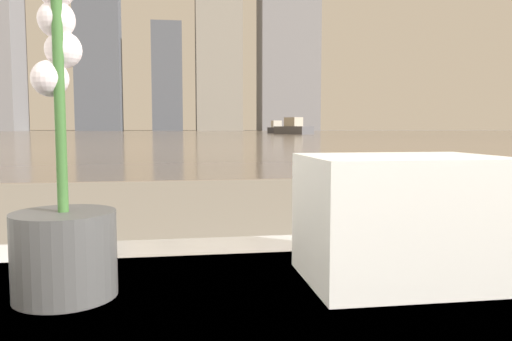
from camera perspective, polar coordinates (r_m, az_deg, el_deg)
The scene contains 7 objects.
potted_orchid at distance 0.62m, azimuth -21.17°, elevation -4.61°, with size 0.12×0.12×0.37m.
towel_stack at distance 0.67m, azimuth 16.20°, elevation -5.27°, with size 0.24×0.18×0.16m.
harbor_water at distance 61.82m, azimuth -8.64°, elevation 4.20°, with size 180.00×110.00×0.01m.
harbor_boat_2 at distance 64.06m, azimuth 2.33°, elevation 4.79°, with size 1.58×4.34×1.62m.
harbor_boat_4 at distance 54.67m, azimuth 4.30°, elevation 4.83°, with size 3.65×5.11×1.83m.
skyline_tower_2 at distance 118.39m, azimuth -10.10°, elevation 10.40°, with size 6.78×7.91×24.38m.
skyline_tower_4 at distance 122.05m, azimuth 3.68°, elevation 13.51°, with size 13.85×8.78×37.93m.
Camera 1 is at (-0.29, 0.19, 0.72)m, focal length 35.00 mm.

